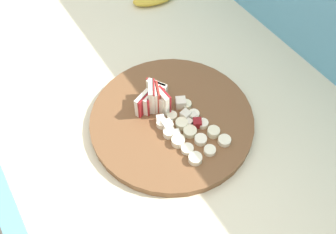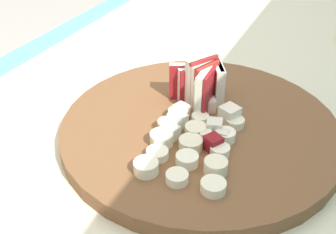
# 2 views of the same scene
# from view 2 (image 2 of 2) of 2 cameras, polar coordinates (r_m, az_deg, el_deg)

# --- Properties ---
(cutting_board) EXTENTS (0.36, 0.36, 0.02)m
(cutting_board) POSITION_cam_2_polar(r_m,az_deg,el_deg) (0.54, 4.16, -1.51)
(cutting_board) COLOR brown
(cutting_board) RESTS_ON tiled_countertop
(apple_wedge_fan) EXTENTS (0.08, 0.08, 0.07)m
(apple_wedge_fan) POSITION_cam_2_polar(r_m,az_deg,el_deg) (0.56, 4.71, 4.59)
(apple_wedge_fan) COLOR maroon
(apple_wedge_fan) RESTS_ON cutting_board
(apple_dice_pile) EXTENTS (0.10, 0.09, 0.02)m
(apple_dice_pile) POSITION_cam_2_polar(r_m,az_deg,el_deg) (0.51, 4.73, -0.69)
(apple_dice_pile) COLOR #EFE5CC
(apple_dice_pile) RESTS_ON cutting_board
(banana_slice_rows) EXTENTS (0.15, 0.11, 0.02)m
(banana_slice_rows) POSITION_cam_2_polar(r_m,az_deg,el_deg) (0.48, 2.95, -3.97)
(banana_slice_rows) COLOR white
(banana_slice_rows) RESTS_ON cutting_board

